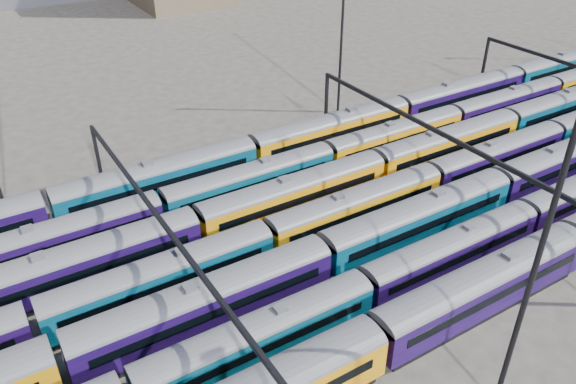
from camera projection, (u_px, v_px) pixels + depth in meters
ground at (357, 225)px, 56.99m from camera, size 500.00×500.00×0.00m
rake_1 at (525, 215)px, 53.97m from camera, size 116.86×2.85×4.79m
rake_2 at (419, 216)px, 53.33m from camera, size 154.00×3.22×5.43m
rake_3 at (432, 177)px, 60.01m from camera, size 121.15×2.96×4.97m
rake_4 at (447, 142)px, 66.79m from camera, size 107.25×3.14×5.29m
rake_5 at (328, 155)px, 64.32m from camera, size 120.44×2.94×4.94m
rake_6 at (332, 128)px, 69.61m from camera, size 157.72×3.29×5.56m
gantry_1 at (163, 231)px, 44.49m from camera, size 0.35×40.35×8.03m
gantry_2 at (439, 142)px, 57.88m from camera, size 0.35×40.35×8.03m
mast_2 at (543, 240)px, 31.49m from camera, size 1.40×0.50×25.60m
mast_3 at (343, 14)px, 73.68m from camera, size 1.40×0.50×25.60m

